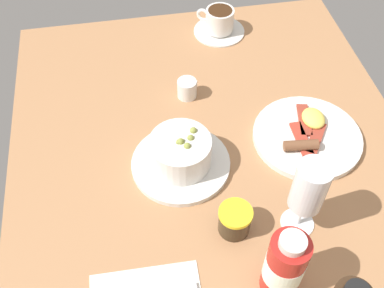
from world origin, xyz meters
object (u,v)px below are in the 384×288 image
at_px(porridge_bowl, 181,154).
at_px(creamer_jug, 187,88).
at_px(coffee_cup, 219,23).
at_px(wine_glass, 309,190).
at_px(breakfast_plate, 307,135).
at_px(sauce_bottle_red, 284,266).
at_px(jam_jar, 235,220).

xyz_separation_m(porridge_bowl, creamer_jug, (-0.20, 0.05, -0.01)).
relative_size(porridge_bowl, coffee_cup, 1.49).
height_order(coffee_cup, wine_glass, wine_glass).
distance_m(coffee_cup, breakfast_plate, 0.41).
height_order(wine_glass, breakfast_plate, wine_glass).
relative_size(creamer_jug, sauce_bottle_red, 0.34).
height_order(porridge_bowl, coffee_cup, porridge_bowl).
xyz_separation_m(wine_glass, breakfast_plate, (-0.19, 0.09, -0.10)).
distance_m(wine_glass, breakfast_plate, 0.23).
height_order(porridge_bowl, breakfast_plate, porridge_bowl).
xyz_separation_m(creamer_jug, sauce_bottle_red, (0.47, 0.07, 0.05)).
height_order(creamer_jug, jam_jar, jam_jar).
distance_m(creamer_jug, wine_glass, 0.40).
distance_m(porridge_bowl, sauce_bottle_red, 0.30).
height_order(coffee_cup, sauce_bottle_red, sauce_bottle_red).
xyz_separation_m(coffee_cup, breakfast_plate, (0.40, 0.11, -0.02)).
height_order(creamer_jug, wine_glass, wine_glass).
distance_m(coffee_cup, creamer_jug, 0.25).
bearing_deg(coffee_cup, sauce_bottle_red, -4.13).
relative_size(creamer_jug, wine_glass, 0.32).
height_order(porridge_bowl, wine_glass, wine_glass).
relative_size(coffee_cup, creamer_jug, 2.50).
distance_m(porridge_bowl, creamer_jug, 0.20).
bearing_deg(breakfast_plate, wine_glass, -23.97).
relative_size(coffee_cup, sauce_bottle_red, 0.86).
relative_size(wine_glass, breakfast_plate, 0.74).
bearing_deg(porridge_bowl, wine_glass, 48.29).
distance_m(porridge_bowl, wine_glass, 0.27).
xyz_separation_m(porridge_bowl, breakfast_plate, (-0.02, 0.28, -0.03)).
height_order(creamer_jug, sauce_bottle_red, sauce_bottle_red).
xyz_separation_m(coffee_cup, creamer_jug, (0.22, -0.12, -0.01)).
bearing_deg(sauce_bottle_red, coffee_cup, 175.87).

